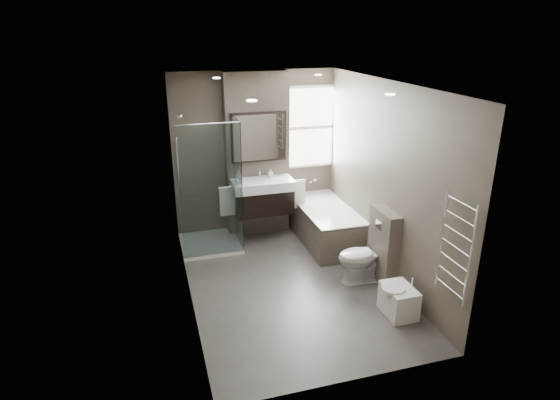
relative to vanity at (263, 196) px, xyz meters
name	(u,v)px	position (x,y,z in m)	size (l,w,h in m)	color
room	(291,192)	(0.00, -1.43, 0.56)	(2.70, 3.90, 2.70)	#44413F
vanity_pier	(257,155)	(0.00, 0.35, 0.56)	(1.00, 0.25, 2.60)	#524B40
vanity	(263,196)	(0.00, 0.00, 0.00)	(0.95, 0.47, 0.66)	black
mirror_cabinet	(259,137)	(0.00, 0.19, 0.89)	(0.86, 0.08, 0.76)	black
towel_left	(227,201)	(-0.56, -0.02, -0.02)	(0.24, 0.06, 0.44)	silver
towel_right	(297,194)	(0.56, -0.02, -0.02)	(0.24, 0.06, 0.44)	silver
shower_enclosure	(216,218)	(-0.75, -0.08, -0.25)	(0.90, 0.90, 2.00)	white
bathtub	(325,222)	(0.92, -0.33, -0.43)	(0.75, 1.60, 0.57)	#524B40
window	(309,127)	(0.90, 0.45, 0.93)	(0.98, 0.06, 1.33)	white
toilet	(365,256)	(0.97, -1.62, -0.38)	(0.40, 0.71, 0.72)	white
cistern_box	(383,246)	(1.21, -1.68, -0.24)	(0.19, 0.55, 1.00)	#524B40
bidet	(398,300)	(1.01, -2.45, -0.55)	(0.39, 0.45, 0.47)	white
towel_radiator	(456,247)	(1.25, -3.03, 0.38)	(0.03, 0.49, 1.10)	silver
soap_bottle_a	(239,176)	(-0.36, 0.01, 0.35)	(0.08, 0.08, 0.18)	white
soap_bottle_b	(270,173)	(0.16, 0.13, 0.32)	(0.10, 0.10, 0.12)	white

